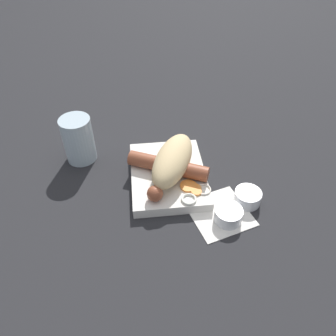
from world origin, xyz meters
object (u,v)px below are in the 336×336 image
Objects in this scene: bread_roll at (173,159)px; condiment_cup_far at (247,198)px; sausage at (169,165)px; drink_glass at (78,140)px; food_tray at (168,175)px; condiment_cup_near at (228,216)px.

bread_roll is 3.39× the size of condiment_cup_far.
condiment_cup_far is at bearing 59.74° from sausage.
drink_glass reaches higher than sausage.
bread_roll reaches higher than sausage.
condiment_cup_near is at bearing 39.20° from food_tray.
condiment_cup_near is 0.36m from drink_glass.
sausage is 3.54× the size of condiment_cup_near.
drink_glass is (-0.21, -0.29, 0.04)m from condiment_cup_near.
bread_roll is at bearing 65.98° from drink_glass.
condiment_cup_far is (0.08, 0.15, 0.00)m from food_tray.
condiment_cup_far is 0.50× the size of drink_glass.
drink_glass is (-0.09, -0.19, 0.04)m from food_tray.
bread_roll is 0.96× the size of sausage.
condiment_cup_far is (-0.04, 0.05, 0.00)m from condiment_cup_near.
food_tray is 1.92× the size of drink_glass.
condiment_cup_near is 0.50× the size of drink_glass.
bread_roll is 0.16m from condiment_cup_near.
food_tray is at bearing 64.17° from drink_glass.
food_tray is 0.16m from condiment_cup_near.
drink_glass reaches higher than food_tray.
drink_glass is at bearing -115.83° from food_tray.
bread_roll is at bearing 106.77° from food_tray.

